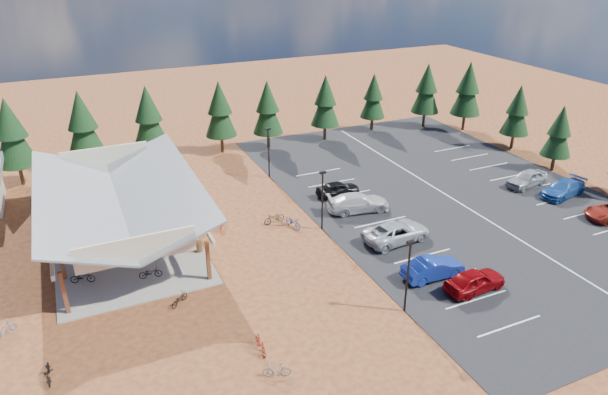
# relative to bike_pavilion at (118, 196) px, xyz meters

# --- Properties ---
(ground) EXTENTS (140.00, 140.00, 0.00)m
(ground) POSITION_rel_bike_pavilion_xyz_m (10.00, -7.00, -3.82)
(ground) COLOR #5D2518
(ground) RESTS_ON ground
(asphalt_lot) EXTENTS (27.00, 44.00, 0.04)m
(asphalt_lot) POSITION_rel_bike_pavilion_xyz_m (28.50, -4.00, -3.80)
(asphalt_lot) COLOR black
(asphalt_lot) RESTS_ON ground
(concrete_pad) EXTENTS (10.60, 18.60, 0.10)m
(concrete_pad) POSITION_rel_bike_pavilion_xyz_m (0.00, 0.00, -3.77)
(concrete_pad) COLOR gray
(concrete_pad) RESTS_ON ground
(bike_pavilion) EXTENTS (11.65, 19.40, 4.97)m
(bike_pavilion) POSITION_rel_bike_pavilion_xyz_m (0.00, 0.00, 0.00)
(bike_pavilion) COLOR #5A2C19
(bike_pavilion) RESTS_ON concrete_pad
(lamp_post_0) EXTENTS (0.50, 0.25, 5.14)m
(lamp_post_0) POSITION_rel_bike_pavilion_xyz_m (15.00, -17.00, -0.85)
(lamp_post_0) COLOR black
(lamp_post_0) RESTS_ON ground
(lamp_post_1) EXTENTS (0.50, 0.25, 5.14)m
(lamp_post_1) POSITION_rel_bike_pavilion_xyz_m (15.00, -5.00, -0.85)
(lamp_post_1) COLOR black
(lamp_post_1) RESTS_ON ground
(lamp_post_2) EXTENTS (0.50, 0.25, 5.14)m
(lamp_post_2) POSITION_rel_bike_pavilion_xyz_m (15.00, 7.00, -0.85)
(lamp_post_2) COLOR black
(lamp_post_2) RESTS_ON ground
(trash_bin_0) EXTENTS (0.60, 0.60, 0.90)m
(trash_bin_0) POSITION_rel_bike_pavilion_xyz_m (4.85, -4.40, -3.37)
(trash_bin_0) COLOR #4B341A
(trash_bin_0) RESTS_ON ground
(trash_bin_1) EXTENTS (0.60, 0.60, 0.90)m
(trash_bin_1) POSITION_rel_bike_pavilion_xyz_m (5.76, -0.97, -3.37)
(trash_bin_1) COLOR #4B341A
(trash_bin_1) RESTS_ON ground
(pine_1) EXTENTS (3.71, 3.71, 8.64)m
(pine_1) POSITION_rel_bike_pavilion_xyz_m (-7.52, 15.24, 1.45)
(pine_1) COLOR #382314
(pine_1) RESTS_ON ground
(pine_2) EXTENTS (3.70, 3.70, 8.61)m
(pine_2) POSITION_rel_bike_pavilion_xyz_m (-1.24, 15.32, 1.44)
(pine_2) COLOR #382314
(pine_2) RESTS_ON ground
(pine_3) EXTENTS (3.61, 3.61, 8.40)m
(pine_3) POSITION_rel_bike_pavilion_xyz_m (5.16, 15.69, 1.31)
(pine_3) COLOR #382314
(pine_3) RESTS_ON ground
(pine_4) EXTENTS (3.45, 3.45, 8.05)m
(pine_4) POSITION_rel_bike_pavilion_xyz_m (12.81, 15.93, 1.09)
(pine_4) COLOR #382314
(pine_4) RESTS_ON ground
(pine_5) EXTENTS (3.37, 3.37, 7.84)m
(pine_5) POSITION_rel_bike_pavilion_xyz_m (17.94, 14.84, 0.96)
(pine_5) COLOR #382314
(pine_5) RESTS_ON ground
(pine_6) EXTENTS (3.34, 3.34, 7.78)m
(pine_6) POSITION_rel_bike_pavilion_xyz_m (25.12, 14.88, 0.92)
(pine_6) COLOR #382314
(pine_6) RESTS_ON ground
(pine_7) EXTENTS (3.07, 3.07, 7.15)m
(pine_7) POSITION_rel_bike_pavilion_xyz_m (32.06, 15.65, 0.54)
(pine_7) COLOR #382314
(pine_7) RESTS_ON ground
(pine_8) EXTENTS (3.47, 3.47, 8.08)m
(pine_8) POSITION_rel_bike_pavilion_xyz_m (38.85, 14.22, 1.11)
(pine_8) COLOR #382314
(pine_8) RESTS_ON ground
(pine_11) EXTENTS (2.96, 2.96, 6.89)m
(pine_11) POSITION_rel_bike_pavilion_xyz_m (42.26, -3.42, 0.38)
(pine_11) COLOR #382314
(pine_11) RESTS_ON ground
(pine_12) EXTENTS (3.15, 3.15, 7.34)m
(pine_12) POSITION_rel_bike_pavilion_xyz_m (43.29, 3.40, 0.66)
(pine_12) COLOR #382314
(pine_12) RESTS_ON ground
(pine_13) EXTENTS (3.66, 3.66, 8.52)m
(pine_13) POSITION_rel_bike_pavilion_xyz_m (42.64, 11.11, 1.38)
(pine_13) COLOR #382314
(pine_13) RESTS_ON ground
(bike_0) EXTENTS (1.76, 1.02, 0.87)m
(bike_0) POSITION_rel_bike_pavilion_xyz_m (-3.48, -5.25, -3.29)
(bike_0) COLOR black
(bike_0) RESTS_ON concrete_pad
(bike_1) EXTENTS (1.73, 0.57, 1.03)m
(bike_1) POSITION_rel_bike_pavilion_xyz_m (-2.01, -2.59, -3.21)
(bike_1) COLOR #929599
(bike_1) RESTS_ON concrete_pad
(bike_2) EXTENTS (1.75, 1.06, 0.87)m
(bike_2) POSITION_rel_bike_pavilion_xyz_m (-2.98, 0.69, -3.29)
(bike_2) COLOR #1E3D94
(bike_2) RESTS_ON concrete_pad
(bike_3) EXTENTS (1.68, 0.80, 0.98)m
(bike_3) POSITION_rel_bike_pavilion_xyz_m (-2.70, 6.27, -3.24)
(bike_3) COLOR maroon
(bike_3) RESTS_ON concrete_pad
(bike_4) EXTENTS (1.66, 0.80, 0.84)m
(bike_4) POSITION_rel_bike_pavilion_xyz_m (0.89, -6.59, -3.31)
(bike_4) COLOR black
(bike_4) RESTS_ON concrete_pad
(bike_5) EXTENTS (1.59, 0.59, 0.94)m
(bike_5) POSITION_rel_bike_pavilion_xyz_m (2.06, -2.18, -3.26)
(bike_5) COLOR gray
(bike_5) RESTS_ON concrete_pad
(bike_6) EXTENTS (1.64, 0.63, 0.85)m
(bike_6) POSITION_rel_bike_pavilion_xyz_m (2.84, 1.47, -3.30)
(bike_6) COLOR navy
(bike_6) RESTS_ON concrete_pad
(bike_7) EXTENTS (1.73, 0.98, 1.00)m
(bike_7) POSITION_rel_bike_pavilion_xyz_m (2.81, 6.48, -3.22)
(bike_7) COLOR maroon
(bike_7) RESTS_ON concrete_pad
(bike_8) EXTENTS (0.65, 1.83, 0.96)m
(bike_8) POSITION_rel_bike_pavilion_xyz_m (-5.84, -14.10, -3.34)
(bike_8) COLOR black
(bike_8) RESTS_ON ground
(bike_9) EXTENTS (1.74, 1.52, 1.09)m
(bike_9) POSITION_rel_bike_pavilion_xyz_m (-8.21, -9.37, -3.28)
(bike_9) COLOR gray
(bike_9) RESTS_ON ground
(bike_11) EXTENTS (0.50, 1.74, 1.04)m
(bike_11) POSITION_rel_bike_pavilion_xyz_m (5.32, -16.75, -3.30)
(bike_11) COLOR #A12D20
(bike_11) RESTS_ON ground
(bike_12) EXTENTS (1.52, 1.39, 0.81)m
(bike_12) POSITION_rel_bike_pavilion_xyz_m (2.06, -10.33, -3.42)
(bike_12) COLOR black
(bike_12) RESTS_ON ground
(bike_13) EXTENTS (1.63, 0.97, 0.95)m
(bike_13) POSITION_rel_bike_pavilion_xyz_m (5.43, -18.99, -3.35)
(bike_13) COLOR gray
(bike_13) RESTS_ON ground
(bike_14) EXTENTS (1.14, 2.00, 1.00)m
(bike_14) POSITION_rel_bike_pavilion_xyz_m (13.00, -3.69, -3.33)
(bike_14) COLOR navy
(bike_14) RESTS_ON ground
(bike_15) EXTENTS (1.29, 1.77, 1.05)m
(bike_15) POSITION_rel_bike_pavilion_xyz_m (7.56, -1.52, -3.30)
(bike_15) COLOR maroon
(bike_15) RESTS_ON ground
(bike_16) EXTENTS (1.99, 0.94, 1.01)m
(bike_16) POSITION_rel_bike_pavilion_xyz_m (11.82, -2.43, -3.32)
(bike_16) COLOR black
(bike_16) RESTS_ON ground
(car_0) EXTENTS (4.56, 2.08, 1.52)m
(car_0) POSITION_rel_bike_pavilion_xyz_m (20.57, -17.03, -3.03)
(car_0) COLOR #7C0408
(car_0) RESTS_ON asphalt_lot
(car_1) EXTENTS (4.57, 1.70, 1.49)m
(car_1) POSITION_rel_bike_pavilion_xyz_m (18.93, -14.62, -3.04)
(car_1) COLOR navy
(car_1) RESTS_ON asphalt_lot
(car_2) EXTENTS (5.76, 3.05, 1.54)m
(car_2) POSITION_rel_bike_pavilion_xyz_m (19.46, -9.16, -3.01)
(car_2) COLOR #B0B5B9
(car_2) RESTS_ON asphalt_lot
(car_3) EXTENTS (5.80, 3.21, 1.59)m
(car_3) POSITION_rel_bike_pavilion_xyz_m (19.35, -3.32, -2.99)
(car_3) COLOR silver
(car_3) RESTS_ON asphalt_lot
(car_4) EXTENTS (4.11, 1.75, 1.39)m
(car_4) POSITION_rel_bike_pavilion_xyz_m (19.18, 0.16, -3.09)
(car_4) COLOR black
(car_4) RESTS_ON asphalt_lot
(car_7) EXTENTS (5.28, 2.93, 1.45)m
(car_7) POSITION_rel_bike_pavilion_xyz_m (38.16, -8.47, -3.06)
(car_7) COLOR #1F4F9E
(car_7) RESTS_ON asphalt_lot
(car_8) EXTENTS (4.76, 2.43, 1.55)m
(car_8) POSITION_rel_bike_pavilion_xyz_m (36.80, -5.38, -3.01)
(car_8) COLOR #989DA0
(car_8) RESTS_ON asphalt_lot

